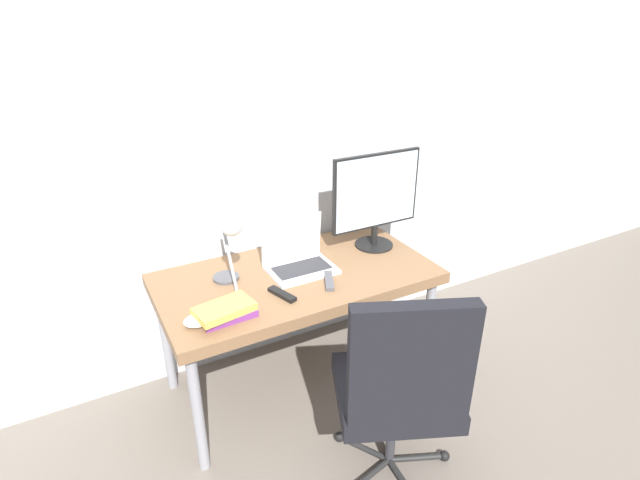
{
  "coord_description": "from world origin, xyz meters",
  "views": [
    {
      "loc": [
        -0.96,
        -1.67,
        1.97
      ],
      "look_at": [
        0.12,
        0.33,
        0.9
      ],
      "focal_mm": 28.0,
      "sensor_mm": 36.0,
      "label": 1
    }
  ],
  "objects_px": {
    "monitor": "(376,196)",
    "office_chair": "(401,384)",
    "game_controller": "(199,320)",
    "laptop": "(298,259)",
    "book_stack": "(226,312)",
    "desk_lamp": "(230,238)"
  },
  "relations": [
    {
      "from": "book_stack",
      "to": "desk_lamp",
      "type": "bearing_deg",
      "value": 62.09
    },
    {
      "from": "laptop",
      "to": "desk_lamp",
      "type": "xyz_separation_m",
      "value": [
        -0.37,
        -0.05,
        0.22
      ]
    },
    {
      "from": "laptop",
      "to": "desk_lamp",
      "type": "distance_m",
      "value": 0.44
    },
    {
      "from": "book_stack",
      "to": "laptop",
      "type": "bearing_deg",
      "value": 28.79
    },
    {
      "from": "office_chair",
      "to": "monitor",
      "type": "bearing_deg",
      "value": 63.09
    },
    {
      "from": "monitor",
      "to": "office_chair",
      "type": "height_order",
      "value": "monitor"
    },
    {
      "from": "desk_lamp",
      "to": "book_stack",
      "type": "height_order",
      "value": "desk_lamp"
    },
    {
      "from": "office_chair",
      "to": "laptop",
      "type": "bearing_deg",
      "value": 93.89
    },
    {
      "from": "desk_lamp",
      "to": "office_chair",
      "type": "xyz_separation_m",
      "value": [
        0.43,
        -0.78,
        -0.44
      ]
    },
    {
      "from": "monitor",
      "to": "desk_lamp",
      "type": "bearing_deg",
      "value": -173.8
    },
    {
      "from": "office_chair",
      "to": "game_controller",
      "type": "distance_m",
      "value": 0.9
    },
    {
      "from": "monitor",
      "to": "laptop",
      "type": "bearing_deg",
      "value": -175.37
    },
    {
      "from": "desk_lamp",
      "to": "game_controller",
      "type": "bearing_deg",
      "value": -139.5
    },
    {
      "from": "game_controller",
      "to": "monitor",
      "type": "bearing_deg",
      "value": 14.82
    },
    {
      "from": "desk_lamp",
      "to": "game_controller",
      "type": "height_order",
      "value": "desk_lamp"
    },
    {
      "from": "desk_lamp",
      "to": "book_stack",
      "type": "xyz_separation_m",
      "value": [
        -0.11,
        -0.21,
        -0.24
      ]
    },
    {
      "from": "office_chair",
      "to": "book_stack",
      "type": "bearing_deg",
      "value": 133.54
    },
    {
      "from": "monitor",
      "to": "game_controller",
      "type": "height_order",
      "value": "monitor"
    },
    {
      "from": "desk_lamp",
      "to": "laptop",
      "type": "bearing_deg",
      "value": 8.31
    },
    {
      "from": "game_controller",
      "to": "book_stack",
      "type": "bearing_deg",
      "value": -6.94
    },
    {
      "from": "laptop",
      "to": "office_chair",
      "type": "xyz_separation_m",
      "value": [
        0.06,
        -0.84,
        -0.21
      ]
    },
    {
      "from": "laptop",
      "to": "game_controller",
      "type": "height_order",
      "value": "laptop"
    }
  ]
}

